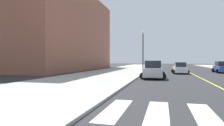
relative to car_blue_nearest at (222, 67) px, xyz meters
name	(u,v)px	position (x,y,z in m)	size (l,w,h in m)	color
sidewalk_kerb_west	(101,76)	(-17.32, -11.62, -0.82)	(10.00, 120.00, 0.15)	#9E9B93
lane_divider_paint	(184,70)	(-5.12, 8.38, -0.89)	(0.16, 80.00, 0.01)	yellow
low_rise_brick_west	(56,32)	(-32.65, 2.95, 7.40)	(16.00, 32.00, 16.58)	brown
car_blue_nearest	(222,67)	(0.00, 0.00, 0.00)	(2.69, 4.29, 1.91)	#2D479E
car_white_second	(180,68)	(-6.92, -3.80, -0.06)	(2.59, 4.06, 1.78)	silver
car_silver_third	(153,70)	(-10.59, -12.76, 0.07)	(2.98, 4.70, 2.07)	#B7B7BC
street_lamp	(143,48)	(-13.02, -0.36, 3.48)	(0.44, 0.44, 7.13)	#38383D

